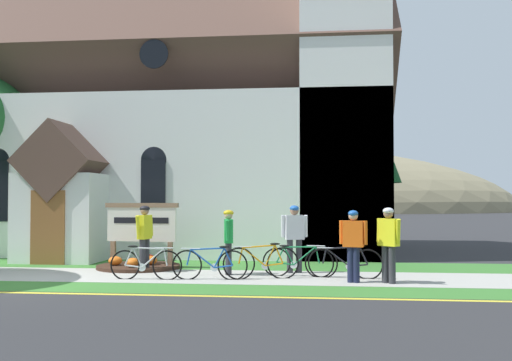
% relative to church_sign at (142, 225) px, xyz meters
% --- Properties ---
extents(ground, '(140.00, 140.00, 0.00)m').
position_rel_church_sign_xyz_m(ground, '(-1.88, 0.44, -1.16)').
color(ground, '#2B2B2D').
extents(sidewalk_slab, '(32.00, 2.57, 0.01)m').
position_rel_church_sign_xyz_m(sidewalk_slab, '(-0.25, -1.67, -1.16)').
color(sidewalk_slab, '#A8A59E').
rests_on(sidewalk_slab, ground).
extents(grass_verge, '(32.00, 1.40, 0.01)m').
position_rel_church_sign_xyz_m(grass_verge, '(-0.25, -3.66, -1.16)').
color(grass_verge, '#38722D').
rests_on(grass_verge, ground).
extents(church_lawn, '(24.00, 2.40, 0.01)m').
position_rel_church_sign_xyz_m(church_lawn, '(-0.25, 0.81, -1.16)').
color(church_lawn, '#38722D').
rests_on(church_lawn, ground).
extents(curb_paint_stripe, '(28.00, 0.16, 0.01)m').
position_rel_church_sign_xyz_m(curb_paint_stripe, '(-0.25, -4.51, -1.16)').
color(curb_paint_stripe, yellow).
rests_on(curb_paint_stripe, ground).
extents(church_building, '(14.91, 10.33, 14.08)m').
position_rel_church_sign_xyz_m(church_building, '(0.20, 5.99, 3.59)').
color(church_building, white).
rests_on(church_building, ground).
extents(church_sign, '(2.07, 0.28, 1.74)m').
position_rel_church_sign_xyz_m(church_sign, '(0.00, 0.00, 0.00)').
color(church_sign, '#7F6047').
rests_on(church_sign, ground).
extents(flower_bed, '(2.20, 2.20, 0.34)m').
position_rel_church_sign_xyz_m(flower_bed, '(-0.01, -0.25, -1.08)').
color(flower_bed, '#382319').
rests_on(flower_bed, ground).
extents(bicycle_orange, '(1.75, 0.11, 0.80)m').
position_rel_church_sign_xyz_m(bicycle_orange, '(2.31, -2.23, -0.80)').
color(bicycle_orange, black).
rests_on(bicycle_orange, ground).
extents(bicycle_red, '(1.68, 0.10, 0.80)m').
position_rel_church_sign_xyz_m(bicycle_red, '(0.83, -2.37, -0.80)').
color(bicycle_red, black).
rests_on(bicycle_red, ground).
extents(bicycle_yellow, '(1.72, 0.25, 0.77)m').
position_rel_church_sign_xyz_m(bicycle_yellow, '(4.27, -1.46, -0.80)').
color(bicycle_yellow, black).
rests_on(bicycle_yellow, ground).
extents(bicycle_silver, '(1.75, 0.37, 0.85)m').
position_rel_church_sign_xyz_m(bicycle_silver, '(3.46, -1.94, -0.77)').
color(bicycle_silver, black).
rests_on(bicycle_silver, ground).
extents(bicycle_green, '(1.74, 0.28, 0.82)m').
position_rel_church_sign_xyz_m(bicycle_green, '(5.40, -1.64, -0.79)').
color(bicycle_green, black).
rests_on(bicycle_green, ground).
extents(cyclist_in_orange_jersey, '(0.66, 0.35, 1.69)m').
position_rel_church_sign_xyz_m(cyclist_in_orange_jersey, '(4.17, -0.75, -0.17)').
color(cyclist_in_orange_jersey, '#2D2D33').
rests_on(cyclist_in_orange_jersey, ground).
extents(cyclist_in_blue_jersey, '(0.30, 0.75, 1.68)m').
position_rel_church_sign_xyz_m(cyclist_in_blue_jersey, '(0.36, -0.92, -0.17)').
color(cyclist_in_blue_jersey, '#2D2D33').
rests_on(cyclist_in_blue_jersey, ground).
extents(cyclist_in_red_jersey, '(0.48, 0.66, 1.66)m').
position_rel_church_sign_xyz_m(cyclist_in_red_jersey, '(6.31, -2.40, -0.19)').
color(cyclist_in_red_jersey, '#2D2D33').
rests_on(cyclist_in_red_jersey, ground).
extents(cyclist_in_white_jersey, '(0.29, 0.72, 1.58)m').
position_rel_church_sign_xyz_m(cyclist_in_white_jersey, '(2.59, -1.31, -0.25)').
color(cyclist_in_white_jersey, '#2D2D33').
rests_on(cyclist_in_white_jersey, ground).
extents(cyclist_in_yellow_jersey, '(0.60, 0.31, 1.60)m').
position_rel_church_sign_xyz_m(cyclist_in_yellow_jersey, '(5.55, -2.38, -0.23)').
color(cyclist_in_yellow_jersey, '#191E38').
rests_on(cyclist_in_yellow_jersey, ground).
extents(roadside_conifer, '(2.91, 2.91, 6.57)m').
position_rel_church_sign_xyz_m(roadside_conifer, '(6.38, 7.23, 3.35)').
color(roadside_conifer, '#3D2D1E').
rests_on(roadside_conifer, ground).
extents(distant_hill, '(97.01, 47.43, 21.52)m').
position_rel_church_sign_xyz_m(distant_hill, '(-14.21, 78.87, -1.16)').
color(distant_hill, '#847A5B').
rests_on(distant_hill, ground).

